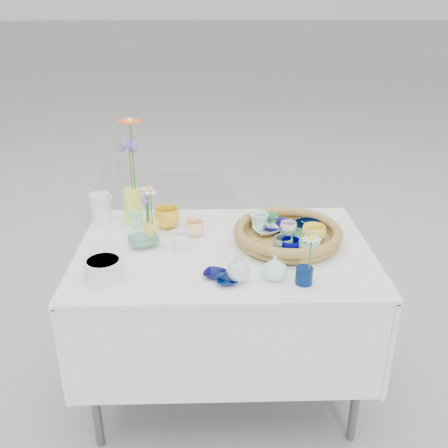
{
  "coord_description": "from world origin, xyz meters",
  "views": [
    {
      "loc": [
        -0.05,
        -1.91,
        1.76
      ],
      "look_at": [
        0.0,
        0.02,
        0.87
      ],
      "focal_mm": 40.0,
      "sensor_mm": 36.0,
      "label": 1
    }
  ],
  "objects_px": {
    "wicker_tray": "(288,234)",
    "bud_vase_seafoam": "(275,267)",
    "tall_vase_yellow": "(133,205)",
    "display_table": "(224,385)"
  },
  "relations": [
    {
      "from": "wicker_tray",
      "to": "bud_vase_seafoam",
      "type": "xyz_separation_m",
      "value": [
        -0.09,
        -0.31,
        0.01
      ]
    },
    {
      "from": "display_table",
      "to": "tall_vase_yellow",
      "type": "bearing_deg",
      "value": 144.95
    },
    {
      "from": "display_table",
      "to": "tall_vase_yellow",
      "type": "height_order",
      "value": "tall_vase_yellow"
    },
    {
      "from": "wicker_tray",
      "to": "bud_vase_seafoam",
      "type": "distance_m",
      "value": 0.32
    },
    {
      "from": "bud_vase_seafoam",
      "to": "display_table",
      "type": "bearing_deg",
      "value": 125.63
    },
    {
      "from": "bud_vase_seafoam",
      "to": "tall_vase_yellow",
      "type": "bearing_deg",
      "value": 137.64
    },
    {
      "from": "wicker_tray",
      "to": "tall_vase_yellow",
      "type": "distance_m",
      "value": 0.75
    },
    {
      "from": "wicker_tray",
      "to": "tall_vase_yellow",
      "type": "bearing_deg",
      "value": 160.56
    },
    {
      "from": "tall_vase_yellow",
      "to": "bud_vase_seafoam",
      "type": "bearing_deg",
      "value": -42.36
    },
    {
      "from": "display_table",
      "to": "wicker_tray",
      "type": "bearing_deg",
      "value": 10.12
    }
  ]
}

